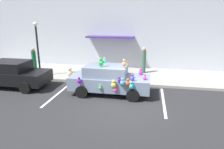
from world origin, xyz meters
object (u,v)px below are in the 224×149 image
parked_sedan_behind (13,74)px  teddy_bear_on_sidewalk (70,72)px  street_lamp_post (37,43)px  pedestrian_near_shopfront (144,61)px  plush_covered_car (109,79)px  pedestrian_walking_past (34,61)px

parked_sedan_behind → teddy_bear_on_sidewalk: bearing=36.2°
street_lamp_post → parked_sedan_behind: bearing=-107.6°
teddy_bear_on_sidewalk → parked_sedan_behind: bearing=-143.8°
parked_sedan_behind → pedestrian_near_shopfront: pedestrian_near_shopfront is taller
teddy_bear_on_sidewalk → pedestrian_near_shopfront: (4.73, 2.01, 0.54)m
plush_covered_car → pedestrian_walking_past: (-5.84, 2.48, 0.22)m
plush_covered_car → pedestrian_near_shopfront: bearing=67.6°
plush_covered_car → street_lamp_post: 5.74m
street_lamp_post → pedestrian_near_shopfront: bearing=16.9°
parked_sedan_behind → pedestrian_walking_past: 2.42m
parked_sedan_behind → pedestrian_near_shopfront: bearing=28.2°
pedestrian_near_shopfront → street_lamp_post: bearing=-163.1°
parked_sedan_behind → pedestrian_walking_past: size_ratio=2.20×
teddy_bear_on_sidewalk → plush_covered_car: bearing=-33.6°
teddy_bear_on_sidewalk → street_lamp_post: street_lamp_post is taller
parked_sedan_behind → street_lamp_post: size_ratio=1.13×
street_lamp_post → plush_covered_car: bearing=-20.9°
plush_covered_car → parked_sedan_behind: plush_covered_car is taller
street_lamp_post → pedestrian_near_shopfront: 7.26m
street_lamp_post → pedestrian_near_shopfront: size_ratio=1.95×
pedestrian_near_shopfront → teddy_bear_on_sidewalk: bearing=-157.0°
street_lamp_post → pedestrian_walking_past: bearing=143.5°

